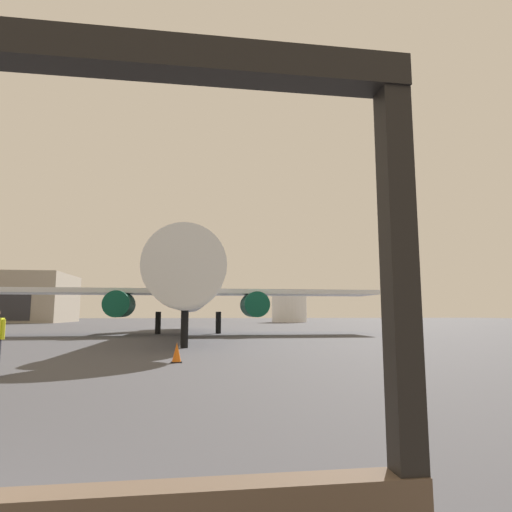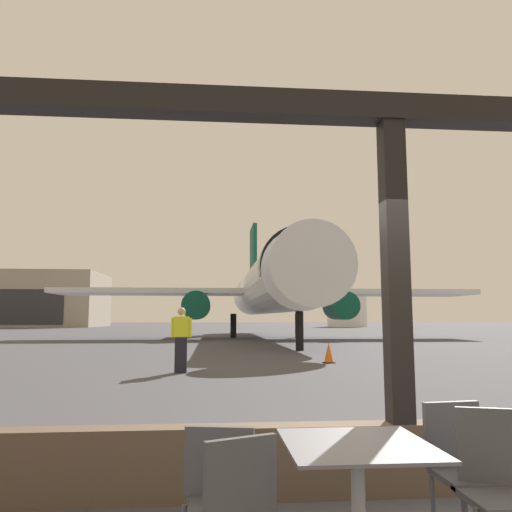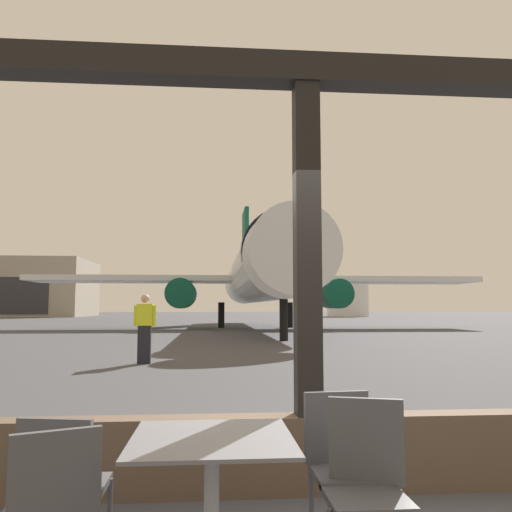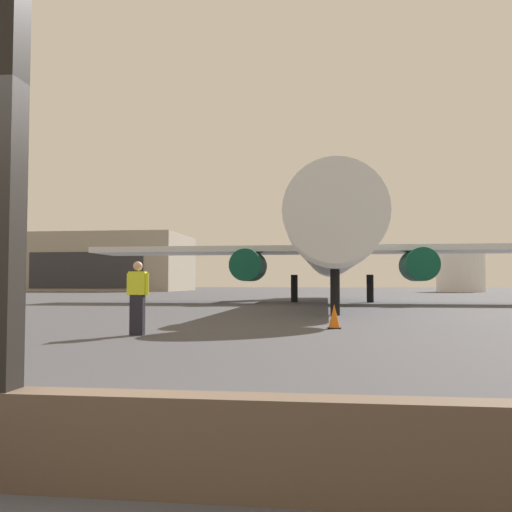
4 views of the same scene
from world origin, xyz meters
name	(u,v)px [view 4 (image 4 of 4)]	position (x,y,z in m)	size (l,w,h in m)	color
ground_plane	(301,299)	(0.00, 40.00, 0.00)	(220.00, 220.00, 0.00)	#424247
window_frame	(2,276)	(0.00, 0.00, 1.27)	(8.49, 0.24, 3.48)	brown
airplane	(332,244)	(2.29, 30.29, 3.57)	(29.93, 31.78, 10.42)	silver
ground_crew_worker	(138,297)	(-2.45, 9.44, 0.90)	(0.56, 0.22, 1.74)	black
traffic_cone	(334,317)	(2.18, 11.98, 0.31)	(0.36, 0.36, 0.66)	orange
distant_hangar	(108,263)	(-32.45, 80.64, 4.37)	(24.52, 16.32, 8.75)	#9E9384
fuel_storage_tank	(461,272)	(20.19, 75.84, 2.77)	(6.44, 6.44, 5.54)	white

